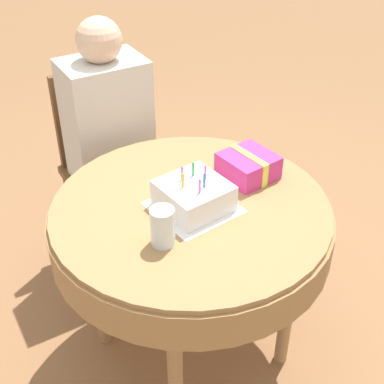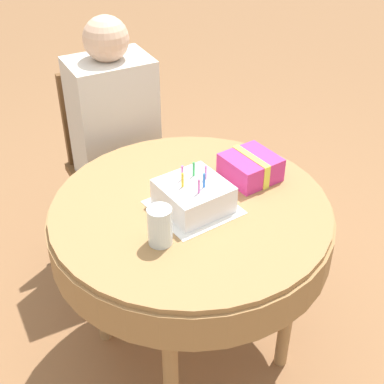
{
  "view_description": "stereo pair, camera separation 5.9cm",
  "coord_description": "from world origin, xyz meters",
  "px_view_note": "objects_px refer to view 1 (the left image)",
  "views": [
    {
      "loc": [
        -0.86,
        -1.13,
        1.78
      ],
      "look_at": [
        0.0,
        -0.0,
        0.78
      ],
      "focal_mm": 50.0,
      "sensor_mm": 36.0,
      "label": 1
    },
    {
      "loc": [
        -0.81,
        -1.17,
        1.78
      ],
      "look_at": [
        0.0,
        -0.0,
        0.78
      ],
      "focal_mm": 50.0,
      "sensor_mm": 36.0,
      "label": 2
    }
  ],
  "objects_px": {
    "chair": "(106,163)",
    "birthday_cake": "(195,195)",
    "gift_box": "(248,166)",
    "person": "(110,130)",
    "drinking_glass": "(163,227)"
  },
  "relations": [
    {
      "from": "drinking_glass",
      "to": "gift_box",
      "type": "xyz_separation_m",
      "value": [
        0.45,
        0.12,
        -0.02
      ]
    },
    {
      "from": "birthday_cake",
      "to": "gift_box",
      "type": "height_order",
      "value": "birthday_cake"
    },
    {
      "from": "person",
      "to": "drinking_glass",
      "type": "relative_size",
      "value": 9.42
    },
    {
      "from": "person",
      "to": "birthday_cake",
      "type": "xyz_separation_m",
      "value": [
        -0.07,
        -0.67,
        0.07
      ]
    },
    {
      "from": "chair",
      "to": "person",
      "type": "distance_m",
      "value": 0.23
    },
    {
      "from": "chair",
      "to": "birthday_cake",
      "type": "bearing_deg",
      "value": -88.98
    },
    {
      "from": "birthday_cake",
      "to": "gift_box",
      "type": "xyz_separation_m",
      "value": [
        0.26,
        0.03,
        -0.01
      ]
    },
    {
      "from": "chair",
      "to": "drinking_glass",
      "type": "distance_m",
      "value": 0.93
    },
    {
      "from": "chair",
      "to": "person",
      "type": "height_order",
      "value": "person"
    },
    {
      "from": "chair",
      "to": "gift_box",
      "type": "height_order",
      "value": "chair"
    },
    {
      "from": "chair",
      "to": "birthday_cake",
      "type": "height_order",
      "value": "chair"
    },
    {
      "from": "gift_box",
      "to": "birthday_cake",
      "type": "bearing_deg",
      "value": -172.87
    },
    {
      "from": "chair",
      "to": "gift_box",
      "type": "distance_m",
      "value": 0.8
    },
    {
      "from": "chair",
      "to": "gift_box",
      "type": "relative_size",
      "value": 5.1
    },
    {
      "from": "birthday_cake",
      "to": "gift_box",
      "type": "bearing_deg",
      "value": 7.13
    }
  ]
}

